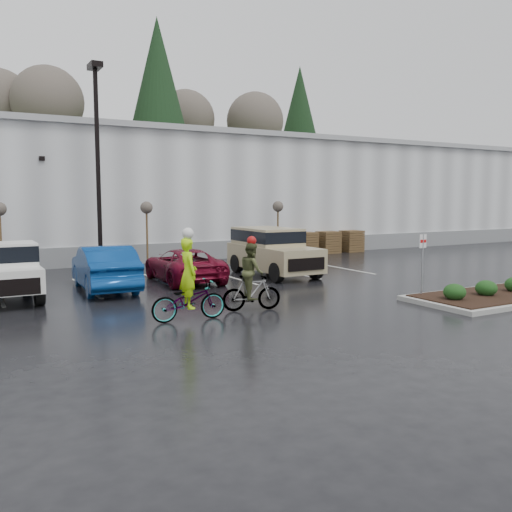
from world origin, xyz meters
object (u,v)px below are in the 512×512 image
sapling_east (278,210)px  pallet_stack_a (305,243)px  suv_tan (274,252)px  fire_lane_sign (422,257)px  car_red (184,265)px  pallet_stack_b (328,242)px  cyclist_hivis (189,292)px  lamppost (97,145)px  pallet_stack_c (351,241)px  car_blue (105,268)px  sapling_mid (147,211)px  pickup_white (2,270)px  cyclist_olive (252,283)px

sapling_east → pallet_stack_a: size_ratio=2.37×
sapling_east → suv_tan: (-3.57, -5.52, -1.70)m
fire_lane_sign → car_red: size_ratio=0.46×
pallet_stack_b → cyclist_hivis: 19.35m
lamppost → pallet_stack_a: size_ratio=6.83×
pallet_stack_c → car_blue: 18.30m
sapling_mid → suv_tan: (3.93, -5.52, -1.70)m
pickup_white → car_blue: pickup_white is taller
sapling_east → pallet_stack_b: 4.78m
lamppost → pallet_stack_c: lamppost is taller
sapling_east → car_blue: bearing=-152.1°
suv_tan → cyclist_olive: (-4.45, -6.11, -0.21)m
pickup_white → cyclist_olive: cyclist_olive is taller
pallet_stack_b → car_red: bearing=-152.1°
pickup_white → cyclist_olive: bearing=-42.0°
sapling_east → pallet_stack_a: 3.39m
car_blue → cyclist_olive: bearing=120.3°
suv_tan → cyclist_hivis: cyclist_hivis is taller
pickup_white → lamppost: bearing=48.1°
sapling_east → pickup_white: size_ratio=0.62×
sapling_mid → pallet_stack_a: sapling_mid is taller
car_red → fire_lane_sign: bearing=128.7°
lamppost → fire_lane_sign: bearing=-56.5°
lamppost → fire_lane_sign: size_ratio=4.19×
sapling_mid → pallet_stack_c: (13.50, 1.00, -2.05)m
lamppost → pallet_stack_c: size_ratio=6.83×
sapling_east → fire_lane_sign: 13.06m
car_blue → car_red: size_ratio=1.04×
pallet_stack_b → sapling_east: bearing=-166.6°
fire_lane_sign → car_red: fire_lane_sign is taller
pallet_stack_c → pickup_white: pickup_white is taller
pallet_stack_a → pickup_white: size_ratio=0.26×
lamppost → sapling_east: (10.00, 1.00, -2.96)m
sapling_east → cyclist_olive: size_ratio=1.42×
lamppost → fire_lane_sign: lamppost is taller
sapling_mid → car_red: 5.68m
pallet_stack_a → cyclist_olive: (-10.52, -12.63, 0.15)m
fire_lane_sign → car_blue: bearing=141.5°
sapling_mid → lamppost: bearing=-158.2°
pickup_white → cyclist_hivis: size_ratio=2.02×
sapling_mid → pickup_white: sapling_mid is taller
pickup_white → car_red: size_ratio=1.08×
cyclist_olive → suv_tan: bearing=-23.3°
fire_lane_sign → car_blue: size_ratio=0.44×
pallet_stack_b → car_red: pallet_stack_b is taller
pallet_stack_c → fire_lane_sign: bearing=-120.7°
sapling_mid → car_red: sapling_mid is taller
pallet_stack_a → suv_tan: bearing=-133.0°
lamppost → pallet_stack_a: lamppost is taller
lamppost → sapling_mid: lamppost is taller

